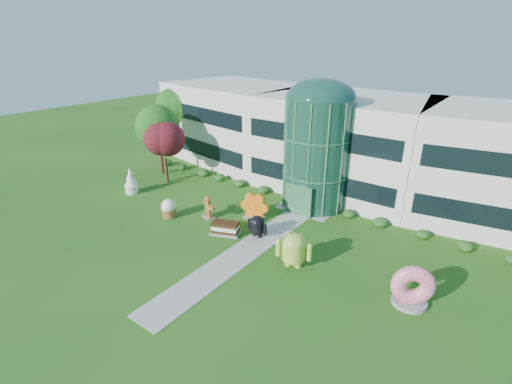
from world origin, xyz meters
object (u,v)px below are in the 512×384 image
Objects in this scene: android_green at (294,248)px; gingerbread at (208,206)px; android_black at (257,225)px; donut at (412,285)px.

gingerbread is at bearing 149.42° from android_green.
android_green reaches higher than android_black.
gingerbread is (-17.36, 1.22, -0.26)m from donut.
donut is 17.40m from gingerbread.
android_green reaches higher than donut.
android_green is at bearing 10.74° from gingerbread.
android_black is 12.02m from donut.
android_green is 1.12× the size of donut.
android_green is 4.78m from android_black.
android_green is at bearing 159.66° from donut.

